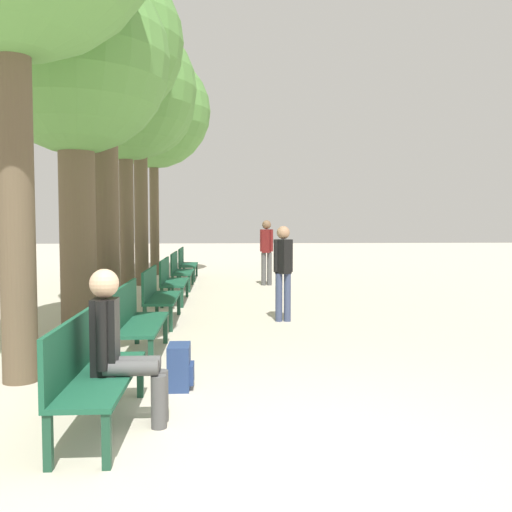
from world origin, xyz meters
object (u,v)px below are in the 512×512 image
object	(u,v)px
bench_row_3	(170,278)
bench_row_4	(179,268)
tree_row_1	(75,65)
pedestrian_mid	(283,267)
tree_row_3	(125,90)
bench_row_5	(185,261)
pedestrian_near	(267,248)
bench_row_2	(157,292)
tree_row_2	(102,48)
person_seated	(120,344)
tree_row_4	(140,105)
bench_row_0	(89,366)
bench_row_1	(135,316)
backpack	(180,367)
tree_row_5	(153,112)

from	to	relation	value
bench_row_3	bench_row_4	xyz separation A→B (m)	(0.00, 2.45, 0.00)
tree_row_1	pedestrian_mid	bearing A→B (deg)	16.87
bench_row_3	tree_row_3	distance (m)	4.35
bench_row_5	tree_row_3	xyz separation A→B (m)	(-1.05, -3.92, 4.11)
bench_row_3	tree_row_1	xyz separation A→B (m)	(-1.05, -3.40, 3.47)
pedestrian_near	bench_row_2	bearing A→B (deg)	-112.44
bench_row_3	bench_row_5	xyz separation A→B (m)	(0.00, 4.90, 0.00)
bench_row_5	tree_row_2	size ratio (longest dim) A/B	0.27
bench_row_5	tree_row_2	world-z (taller)	tree_row_2
bench_row_5	person_seated	size ratio (longest dim) A/B	1.30
tree_row_4	pedestrian_near	bearing A→B (deg)	-4.23
bench_row_5	bench_row_0	bearing A→B (deg)	-90.00
bench_row_5	pedestrian_near	size ratio (longest dim) A/B	0.98
tree_row_2	person_seated	xyz separation A→B (m)	(1.29, -5.84, -4.11)
bench_row_0	bench_row_2	bearing A→B (deg)	90.00
bench_row_1	backpack	world-z (taller)	bench_row_1
bench_row_2	tree_row_3	world-z (taller)	tree_row_3
tree_row_2	bench_row_3	bearing A→B (deg)	54.27
bench_row_4	tree_row_2	size ratio (longest dim) A/B	0.27
backpack	pedestrian_near	bearing A→B (deg)	80.18
bench_row_2	tree_row_2	distance (m)	4.52
bench_row_2	bench_row_4	size ratio (longest dim) A/B	1.00
backpack	pedestrian_mid	xyz separation A→B (m)	(1.47, 3.83, 0.71)
tree_row_3	person_seated	bearing A→B (deg)	-81.12
tree_row_5	person_seated	xyz separation A→B (m)	(1.29, -13.56, -4.45)
tree_row_4	tree_row_1	bearing A→B (deg)	-90.00
bench_row_4	pedestrian_near	size ratio (longest dim) A/B	0.98
bench_row_5	pedestrian_near	xyz separation A→B (m)	(2.27, -1.84, 0.47)
pedestrian_near	tree_row_4	bearing A→B (deg)	175.77
tree_row_2	tree_row_5	size ratio (longest dim) A/B	0.92
person_seated	backpack	world-z (taller)	person_seated
bench_row_4	tree_row_4	xyz separation A→B (m)	(-1.05, 0.86, 4.24)
tree_row_5	backpack	xyz separation A→B (m)	(1.71, -12.53, -4.92)
bench_row_3	backpack	xyz separation A→B (m)	(0.66, -6.27, -0.30)
bench_row_0	bench_row_1	distance (m)	2.45
pedestrian_near	tree_row_5	bearing A→B (deg)	136.08
bench_row_3	bench_row_4	world-z (taller)	same
backpack	pedestrian_mid	size ratio (longest dim) A/B	0.28
bench_row_3	tree_row_1	world-z (taller)	tree_row_1
tree_row_3	backpack	xyz separation A→B (m)	(1.71, -7.25, -4.40)
bench_row_5	person_seated	bearing A→B (deg)	-88.86
bench_row_1	bench_row_4	distance (m)	7.34
bench_row_3	person_seated	xyz separation A→B (m)	(0.24, -7.30, 0.17)
bench_row_4	bench_row_3	bearing A→B (deg)	-90.00
tree_row_2	tree_row_5	bearing A→B (deg)	90.00
bench_row_2	tree_row_2	world-z (taller)	tree_row_2
tree_row_4	pedestrian_near	distance (m)	5.03
bench_row_4	tree_row_1	bearing A→B (deg)	-100.18
tree_row_1	person_seated	xyz separation A→B (m)	(1.29, -3.90, -3.30)
bench_row_0	bench_row_1	world-z (taller)	same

